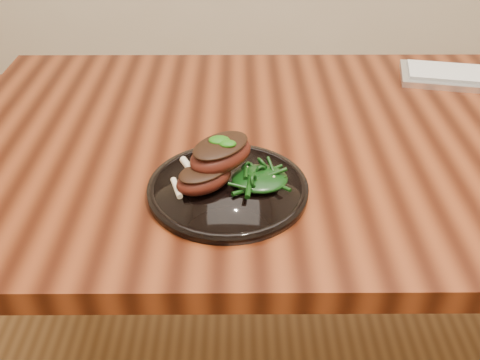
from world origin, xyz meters
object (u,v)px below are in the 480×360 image
at_px(plate, 228,188).
at_px(lamb_chop_front, 204,177).
at_px(greens_heap, 260,175).
at_px(desk, 366,171).

relative_size(plate, lamb_chop_front, 2.26).
distance_m(plate, greens_heap, 0.05).
bearing_deg(lamb_chop_front, greens_heap, 9.04).
relative_size(lamb_chop_front, greens_heap, 1.25).
bearing_deg(desk, lamb_chop_front, -147.84).
distance_m(desk, greens_heap, 0.30).
relative_size(desk, plate, 6.25).
xyz_separation_m(desk, greens_heap, (-0.22, -0.18, 0.11)).
bearing_deg(lamb_chop_front, desk, 32.16).
bearing_deg(desk, greens_heap, -140.76).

